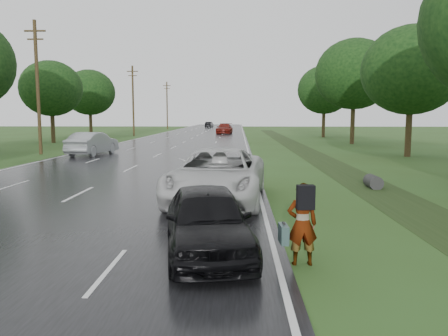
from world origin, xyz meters
TOP-DOWN VIEW (x-y plane):
  - road at (0.00, 45.00)m, footprint 14.00×180.00m
  - edge_stripe_east at (6.75, 45.00)m, footprint 0.12×180.00m
  - edge_stripe_west at (-6.75, 45.00)m, footprint 0.12×180.00m
  - center_line at (0.00, 45.00)m, footprint 0.12×180.00m
  - drainage_ditch at (11.50, 18.71)m, footprint 2.20×120.00m
  - utility_pole_mid at (-9.20, 25.00)m, footprint 1.60×0.26m
  - utility_pole_far at (-9.20, 55.00)m, footprint 1.60×0.26m
  - utility_pole_distant at (-9.20, 85.00)m, footprint 1.60×0.26m
  - tree_east_c at (18.20, 24.00)m, footprint 7.00×7.00m
  - tree_east_d at (17.80, 38.00)m, footprint 8.00×8.00m
  - tree_east_f at (17.50, 52.00)m, footprint 7.20×7.20m
  - tree_west_d at (-14.20, 39.00)m, footprint 6.60×6.60m
  - tree_west_f at (-14.80, 53.00)m, footprint 7.00×7.00m
  - pedestrian at (7.21, 0.58)m, footprint 0.77×0.65m
  - white_pickup at (5.26, 6.77)m, footprint 3.55×6.72m
  - dark_sedan at (5.31, 1.10)m, footprint 2.38×4.47m
  - silver_sedan at (-4.84, 24.07)m, footprint 2.58×5.38m
  - far_car_red at (3.72, 62.09)m, footprint 2.71×5.90m
  - far_car_dark at (-1.14, 98.24)m, footprint 1.92×4.30m

SIDE VIEW (x-z plane):
  - road at x=0.00m, z-range 0.00..0.04m
  - drainage_ditch at x=11.50m, z-range -0.24..0.32m
  - edge_stripe_east at x=6.75m, z-range 0.04..0.05m
  - edge_stripe_west at x=-6.75m, z-range 0.04..0.05m
  - center_line at x=0.00m, z-range 0.04..0.05m
  - far_car_dark at x=-1.14m, z-range 0.04..1.41m
  - dark_sedan at x=5.31m, z-range 0.04..1.49m
  - pedestrian at x=7.21m, z-range 0.03..1.68m
  - far_car_red at x=3.72m, z-range 0.04..1.71m
  - silver_sedan at x=-4.84m, z-range 0.04..1.74m
  - white_pickup at x=5.26m, z-range 0.04..1.84m
  - utility_pole_mid at x=-9.20m, z-range 0.20..10.20m
  - utility_pole_far at x=-9.20m, z-range 0.20..10.20m
  - utility_pole_distant at x=-9.20m, z-range 0.20..10.20m
  - tree_west_d at x=-14.20m, z-range 1.42..10.23m
  - tree_east_c at x=18.20m, z-range 1.49..10.78m
  - tree_west_f at x=-14.80m, z-range 1.49..10.78m
  - tree_east_f at x=17.50m, z-range 1.56..11.18m
  - tree_east_d at x=17.80m, z-range 1.77..12.53m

